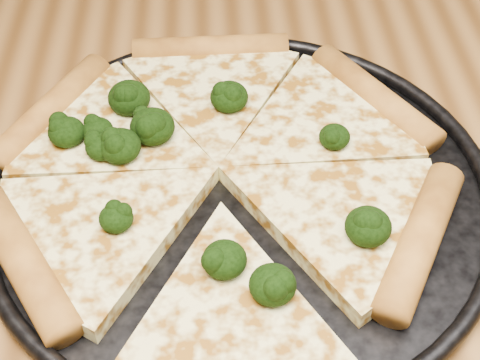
{
  "coord_description": "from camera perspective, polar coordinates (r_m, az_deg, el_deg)",
  "views": [
    {
      "loc": [
        -0.04,
        -0.36,
        1.15
      ],
      "look_at": [
        -0.02,
        0.01,
        0.77
      ],
      "focal_mm": 53.15,
      "sensor_mm": 36.0,
      "label": 1
    }
  ],
  "objects": [
    {
      "name": "dining_table",
      "position": [
        0.61,
        1.94,
        -7.79
      ],
      "size": [
        1.2,
        0.9,
        0.75
      ],
      "color": "brown",
      "rests_on": "ground"
    },
    {
      "name": "pizza_pan",
      "position": [
        0.54,
        0.0,
        -0.61
      ],
      "size": [
        0.39,
        0.39,
        0.02
      ],
      "color": "black",
      "rests_on": "dining_table"
    },
    {
      "name": "pizza",
      "position": [
        0.54,
        -1.69,
        0.4
      ],
      "size": [
        0.37,
        0.38,
        0.03
      ],
      "rotation": [
        0.0,
        0.0,
        0.02
      ],
      "color": "#FDF39B",
      "rests_on": "pizza_pan"
    },
    {
      "name": "broccoli_florets",
      "position": [
        0.54,
        -4.73,
        1.93
      ],
      "size": [
        0.25,
        0.23,
        0.03
      ],
      "color": "black",
      "rests_on": "pizza"
    }
  ]
}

